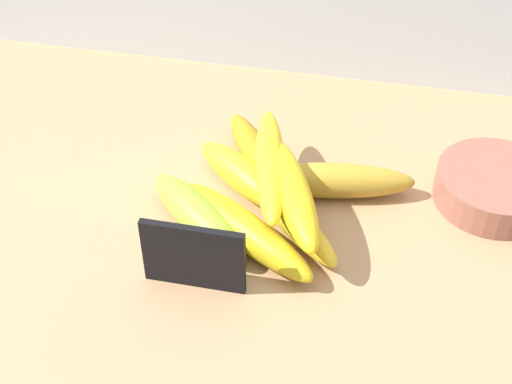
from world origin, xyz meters
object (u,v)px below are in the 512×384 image
Objects in this scene: banana_0 at (198,216)px; banana_4 at (244,230)px; banana_1 at (240,176)px; banana_6 at (294,222)px; banana_2 at (279,195)px; fruit_bowl at (495,187)px; chalkboard_sign at (194,259)px; banana_3 at (329,180)px; banana_8 at (292,192)px; banana_7 at (270,164)px; banana_5 at (259,159)px.

banana_0 is 0.83× the size of banana_4.
banana_1 is 10.06cm from banana_6.
banana_2 reaches higher than banana_6.
fruit_bowl is at bearing 20.24° from banana_0.
chalkboard_sign is at bearing -115.53° from banana_2.
banana_3 is (12.03, 17.30, -1.70)cm from chalkboard_sign.
banana_8 is at bearing 121.44° from banana_6.
banana_3 is 8.06cm from banana_6.
banana_4 is 8.64cm from banana_7.
banana_6 is at bearing -39.10° from banana_1.
chalkboard_sign reaches higher than banana_8.
banana_1 is 0.83× the size of banana_5.
chalkboard_sign is 16.31cm from banana_1.
fruit_bowl is 28.77cm from banana_5.
banana_1 is (1.27, 16.16, -1.83)cm from chalkboard_sign.
banana_5 is at bearing 94.13° from banana_4.
banana_0 is at bearing -146.10° from banana_3.
banana_3 is at bearing -171.16° from fruit_bowl.
fruit_bowl is at bearing 0.79° from banana_5.
banana_1 is 4.13cm from banana_5.
banana_0 is at bearing 170.10° from banana_4.
banana_0 is 10.15cm from banana_2.
banana_1 is at bearing 155.87° from banana_2.
banana_7 is at bearing 43.99° from banana_0.
fruit_bowl is at bearing 32.74° from chalkboard_sign.
banana_4 is 5.95cm from banana_6.
banana_6 is (9.07, 9.82, -2.16)cm from chalkboard_sign.
banana_6 is at bearing -111.55° from banana_3.
banana_1 is 0.78× the size of banana_7.
banana_5 is 6.77cm from banana_7.
banana_3 reaches higher than banana_1.
banana_0 is (-33.43, -12.33, 0.12)cm from fruit_bowl.
banana_5 is (-28.76, -0.39, -0.13)cm from fruit_bowl.
banana_5 is 1.02× the size of banana_8.
banana_1 is at bearing -172.15° from fruit_bowl.
fruit_bowl and banana_4 have the same top height.
banana_0 is 16.63cm from banana_3.
banana_8 reaches higher than fruit_bowl.
chalkboard_sign reaches higher than banana_1.
banana_1 is (3.05, 8.13, -0.10)cm from banana_0.
banana_8 is (3.30, -4.12, -0.20)cm from banana_7.
banana_8 is (-0.53, 0.87, 3.69)cm from banana_6.
banana_8 is at bearing -117.80° from banana_3.
banana_2 is at bearing -59.15° from banana_5.
banana_8 is (1.96, -3.09, 3.46)cm from banana_2.
banana_6 is (-22.58, -10.53, -0.31)cm from fruit_bowl.
banana_7 is at bearing -65.48° from banana_5.
banana_2 is (5.31, -2.38, -0.11)cm from banana_1.
fruit_bowl is at bearing 7.85° from banana_1.
banana_1 is 5.82cm from banana_2.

